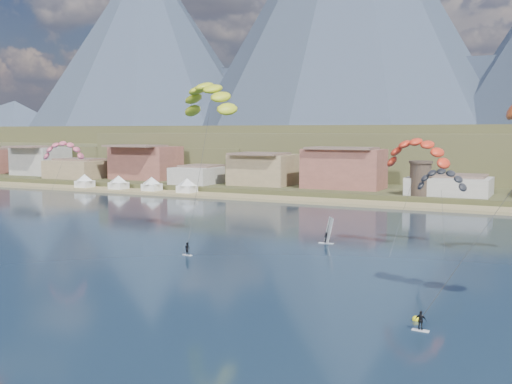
% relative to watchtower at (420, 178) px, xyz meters
% --- Properties ---
extents(ground, '(2400.00, 2400.00, 0.00)m').
position_rel_watchtower_xyz_m(ground, '(-5.00, -114.00, -6.37)').
color(ground, black).
rests_on(ground, ground).
extents(beach, '(2200.00, 12.00, 0.90)m').
position_rel_watchtower_xyz_m(beach, '(-5.00, -8.00, -6.12)').
color(beach, tan).
rests_on(beach, ground).
extents(town, '(400.00, 24.00, 12.00)m').
position_rel_watchtower_xyz_m(town, '(-45.00, 8.00, 1.63)').
color(town, beige).
rests_on(town, ground).
extents(watchtower, '(5.82, 5.82, 8.60)m').
position_rel_watchtower_xyz_m(watchtower, '(0.00, 0.00, 0.00)').
color(watchtower, '#47382D').
rests_on(watchtower, ground).
extents(beach_tents, '(43.40, 6.40, 5.00)m').
position_rel_watchtower_xyz_m(beach_tents, '(-81.25, -8.00, -2.66)').
color(beach_tents, white).
rests_on(beach_tents, ground).
extents(kitesurfer_yellow, '(13.29, 19.22, 28.32)m').
position_rel_watchtower_xyz_m(kitesurfer_yellow, '(-21.51, -65.92, 17.60)').
color(kitesurfer_yellow, silver).
rests_on(kitesurfer_yellow, ground).
extents(distant_kite_pink, '(8.52, 7.42, 17.58)m').
position_rel_watchtower_xyz_m(distant_kite_pink, '(-57.27, -61.85, 8.39)').
color(distant_kite_pink, '#262626').
rests_on(distant_kite_pink, ground).
extents(distant_kite_dark, '(7.93, 5.58, 14.17)m').
position_rel_watchtower_xyz_m(distant_kite_dark, '(14.33, -55.31, 4.64)').
color(distant_kite_dark, '#262626').
rests_on(distant_kite_dark, ground).
extents(distant_kite_orange, '(10.60, 6.95, 18.72)m').
position_rel_watchtower_xyz_m(distant_kite_orange, '(11.71, -61.46, 9.10)').
color(distant_kite_orange, '#262626').
rests_on(distant_kite_orange, ground).
extents(windsurfer, '(2.38, 2.58, 4.23)m').
position_rel_watchtower_xyz_m(windsurfer, '(-2.14, -61.91, -5.03)').
color(windsurfer, silver).
rests_on(windsurfer, ground).
extents(buoy, '(0.68, 0.68, 0.68)m').
position_rel_watchtower_xyz_m(buoy, '(19.17, -96.51, -6.25)').
color(buoy, yellow).
rests_on(buoy, ground).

